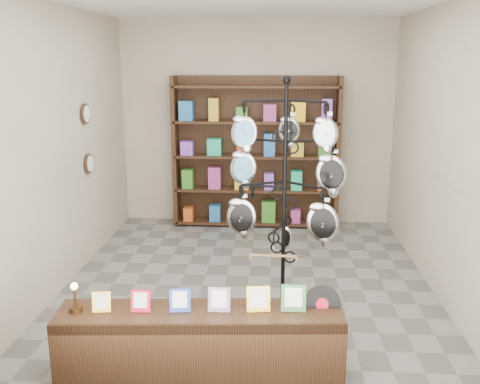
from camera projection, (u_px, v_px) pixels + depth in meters
The scene contains 6 objects.
ground at pixel (247, 287), 5.86m from camera, with size 5.00×5.00×0.00m, color slate.
room_envelope at pixel (248, 118), 5.41m from camera, with size 5.00×5.00×5.00m.
display_tree at pixel (285, 182), 4.95m from camera, with size 1.17×1.07×2.29m.
front_shelf at pixel (200, 342), 4.19m from camera, with size 2.23×0.61×0.78m.
back_shelving at pixel (256, 157), 7.83m from camera, with size 2.42×0.36×2.20m.
wall_clocks at pixel (87, 139), 6.39m from camera, with size 0.03×0.24×0.84m.
Camera 1 is at (0.27, -5.42, 2.43)m, focal length 40.00 mm.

